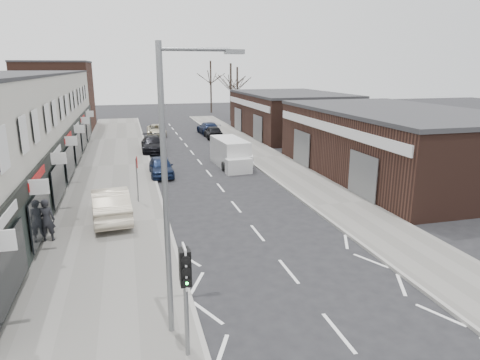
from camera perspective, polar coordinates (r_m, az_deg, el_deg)
ground at (r=15.05m, az=9.34°, el=-15.25°), size 160.00×160.00×0.00m
pavement_left at (r=34.62m, az=-16.50°, el=1.82°), size 5.50×64.00×0.12m
pavement_right at (r=36.41m, az=3.55°, el=3.03°), size 3.50×64.00×0.12m
shop_terrace_left at (r=32.52m, az=-29.06°, el=6.02°), size 8.00×41.00×7.10m
brick_block_far at (r=57.45m, az=-23.19°, el=10.19°), size 8.00×10.00×8.00m
right_unit_near at (r=31.93m, az=19.89°, el=4.50°), size 10.00×18.00×4.50m
right_unit_far at (r=49.51m, az=6.67°, el=8.66°), size 10.00×16.00×4.50m
tree_far_a at (r=62.00m, az=-1.21°, el=7.90°), size 3.60×3.60×8.00m
tree_far_b at (r=68.39m, az=-0.36°, el=8.55°), size 3.60×3.60×7.50m
tree_far_c at (r=73.54m, az=-3.84°, el=8.96°), size 3.60×3.60×8.50m
traffic_light at (r=11.08m, az=-7.32°, el=-12.58°), size 0.28×0.60×3.10m
street_lamp at (r=11.41m, az=-9.13°, el=0.05°), size 2.23×0.22×8.00m
warning_sign at (r=24.38m, az=-13.57°, el=1.88°), size 0.12×0.80×2.70m
white_van at (r=33.15m, az=-1.28°, el=3.55°), size 2.24×5.57×2.12m
sedan_on_pavement at (r=22.21m, az=-16.91°, el=-2.99°), size 2.17×5.10×1.63m
pedestrian at (r=20.39m, az=-24.39°, el=-4.88°), size 0.72×0.50×1.91m
parked_car_left_a at (r=30.79m, az=-10.49°, el=1.79°), size 1.60×3.95×1.35m
parked_car_left_b at (r=39.81m, az=-11.59°, el=4.72°), size 2.04×4.87×1.41m
parked_car_left_c at (r=49.10m, az=-11.07°, el=6.53°), size 2.28×4.59×1.25m
parked_car_right_a at (r=33.61m, az=-0.61°, el=3.35°), size 1.83×4.90×1.60m
parked_car_right_b at (r=46.56m, az=-3.60°, el=6.42°), size 1.74×4.14×1.40m
parked_car_right_c at (r=49.57m, az=-4.25°, el=6.92°), size 2.18×4.90×1.40m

